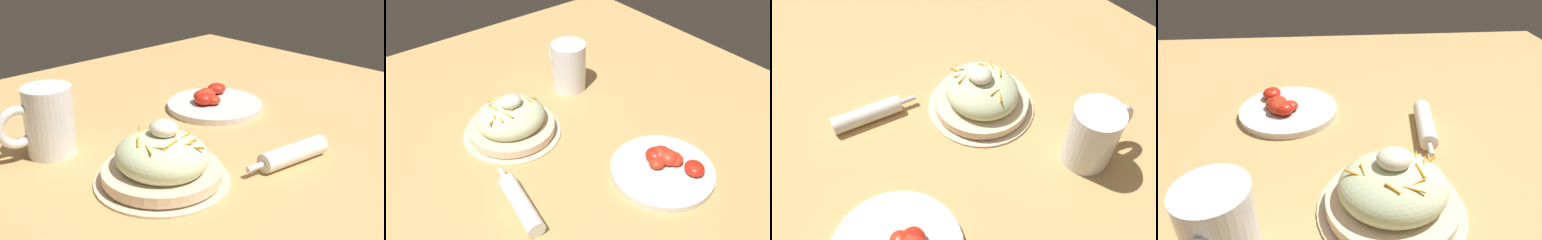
{
  "view_description": "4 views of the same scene",
  "coord_description": "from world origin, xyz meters",
  "views": [
    {
      "loc": [
        -0.59,
        0.63,
        0.41
      ],
      "look_at": [
        0.03,
        0.04,
        0.06
      ],
      "focal_mm": 46.56,
      "sensor_mm": 36.0,
      "label": 1
    },
    {
      "loc": [
        -0.39,
        -0.56,
        0.64
      ],
      "look_at": [
        0.06,
        0.02,
        0.08
      ],
      "focal_mm": 40.21,
      "sensor_mm": 36.0,
      "label": 2
    },
    {
      "loc": [
        0.42,
        -0.22,
        0.62
      ],
      "look_at": [
        0.04,
        0.07,
        0.07
      ],
      "focal_mm": 36.31,
      "sensor_mm": 36.0,
      "label": 3
    },
    {
      "loc": [
        0.07,
        0.53,
        0.39
      ],
      "look_at": [
        0.03,
        0.02,
        0.08
      ],
      "focal_mm": 32.09,
      "sensor_mm": 36.0,
      "label": 4
    }
  ],
  "objects": [
    {
      "name": "salad_plate",
      "position": [
        -0.02,
        0.16,
        0.04
      ],
      "size": [
        0.23,
        0.23,
        0.11
      ],
      "color": "beige",
      "rests_on": "ground_plane"
    },
    {
      "name": "beer_mug",
      "position": [
        0.2,
        0.24,
        0.06
      ],
      "size": [
        0.09,
        0.15,
        0.13
      ],
      "color": "white",
      "rests_on": "ground_plane"
    },
    {
      "name": "ground_plane",
      "position": [
        0.0,
        0.0,
        0.0
      ],
      "size": [
        1.43,
        1.43,
        0.0
      ],
      "primitive_type": "plane",
      "color": "tan"
    },
    {
      "name": "napkin_roll",
      "position": [
        -0.13,
        -0.05,
        0.02
      ],
      "size": [
        0.06,
        0.18,
        0.04
      ],
      "color": "white",
      "rests_on": "ground_plane"
    }
  ]
}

